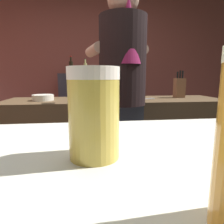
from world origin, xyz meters
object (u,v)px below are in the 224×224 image
Objects in this scene: bottle_olive_oil at (71,67)px; bottle_vinegar at (85,68)px; knife_block at (179,87)px; pint_glass_near at (94,113)px; bartender at (123,93)px; mixing_bowl at (43,98)px; chefs_knife at (143,99)px.

bottle_olive_oil is 1.18× the size of bottle_vinegar.
pint_glass_near is at bearing -119.50° from knife_block.
bartender is 1.79m from bottle_vinegar.
mixing_bowl is at bearing -176.33° from knife_block.
bartender is at bearing 77.74° from pint_glass_near.
bartender is at bearing -139.01° from chefs_knife.
mixing_bowl reaches higher than chefs_knife.
bartender reaches higher than chefs_knife.
bottle_olive_oil is (-0.51, 1.79, 0.27)m from bartender.
bartender is 7.44× the size of chefs_knife.
bartender reaches higher than knife_block.
chefs_knife is at bearing -45.73° from bartender.
chefs_knife is 0.89× the size of bottle_olive_oil.
mixing_bowl is (-0.67, 0.43, -0.07)m from bartender.
pint_glass_near is at bearing -123.21° from chefs_knife.
bartender is 6.37× the size of knife_block.
mixing_bowl is 0.95m from chefs_knife.
bottle_olive_oil is at bearing 169.27° from bottle_vinegar.
bottle_olive_oil is (0.16, 1.36, 0.35)m from mixing_bowl.
bottle_vinegar is at bearing -2.05° from bartender.
chefs_knife is 1.50m from bottle_vinegar.
pint_glass_near is at bearing 156.59° from bartender.
bottle_vinegar reaches higher than pint_glass_near.
chefs_knife is at bearing 71.23° from pint_glass_near.
pint_glass_near is at bearing -85.04° from bottle_olive_oil.
bottle_vinegar is (-0.98, 1.23, 0.25)m from knife_block.
pint_glass_near is at bearing -75.32° from mixing_bowl.
knife_block is 1.23× the size of bottle_vinegar.
knife_block is 1.59m from bottle_vinegar.
pint_glass_near is (-0.95, -1.67, 0.05)m from knife_block.
mixing_bowl is 0.71× the size of bottle_olive_oil.
bottle_vinegar reaches higher than mixing_bowl.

